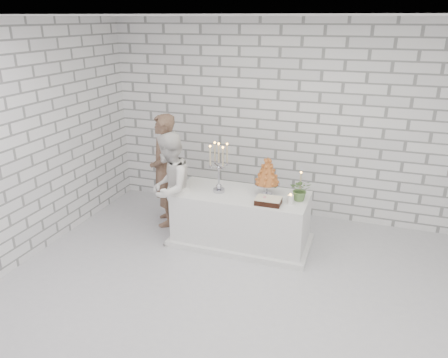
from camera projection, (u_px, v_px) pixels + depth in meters
The scene contains 14 objects.
ground at pixel (249, 302), 4.82m from camera, with size 6.00×5.00×0.01m, color silver.
ceiling at pixel (256, 16), 3.76m from camera, with size 6.00×5.00×0.01m, color white.
wall_back at pixel (297, 122), 6.50m from camera, with size 6.00×0.01×3.00m, color white.
wall_front at pixel (113, 346), 2.08m from camera, with size 6.00×0.01×3.00m, color white.
wall_left at pixel (14, 148), 5.21m from camera, with size 0.01×5.00×3.00m, color white.
cake_table at pixel (241, 219), 5.95m from camera, with size 1.80×0.80×0.75m, color white.
groom at pixel (164, 171), 6.39m from camera, with size 0.62×0.41×1.70m, color brown.
bride at pixel (170, 189), 5.88m from camera, with size 0.77×0.60×1.58m, color white.
candelabra at pixel (219, 168), 5.76m from camera, with size 0.28×0.28×0.70m, color #A9A8B3, non-canonical shape.
croquembouche at pixel (267, 176), 5.69m from camera, with size 0.35×0.35×0.54m, color #A1501F, non-canonical shape.
chocolate_cake at pixel (268, 201), 5.49m from camera, with size 0.32×0.23×0.08m, color black.
pillar_candle at pixel (290, 199), 5.48m from camera, with size 0.08×0.08×0.12m, color white.
extra_taper at pixel (300, 184), 5.70m from camera, with size 0.06×0.06×0.32m, color tan.
flowers at pixel (301, 190), 5.56m from camera, with size 0.27×0.23×0.30m, color #416934.
Camera 1 is at (1.05, -3.89, 2.99)m, focal length 34.54 mm.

